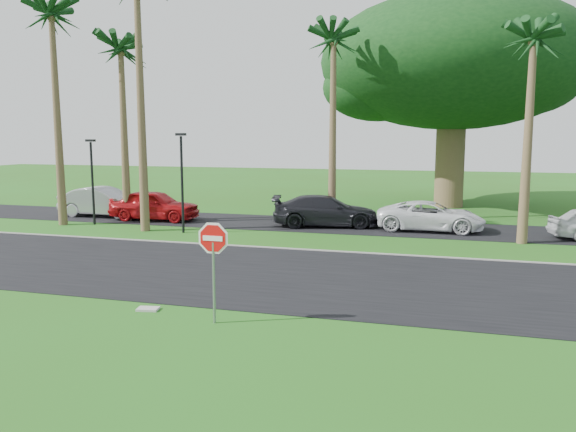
# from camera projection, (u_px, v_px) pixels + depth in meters

# --- Properties ---
(ground) EXTENTS (120.00, 120.00, 0.00)m
(ground) POSITION_uv_depth(u_px,v_px,m) (239.00, 289.00, 16.67)
(ground) COLOR #275314
(ground) RESTS_ON ground
(road) EXTENTS (120.00, 8.00, 0.02)m
(road) POSITION_uv_depth(u_px,v_px,m) (260.00, 273.00, 18.57)
(road) COLOR black
(road) RESTS_ON ground
(parking_strip) EXTENTS (120.00, 5.00, 0.02)m
(parking_strip) POSITION_uv_depth(u_px,v_px,m) (326.00, 225.00, 28.58)
(parking_strip) COLOR black
(parking_strip) RESTS_ON ground
(curb) EXTENTS (120.00, 0.12, 0.06)m
(curb) POSITION_uv_depth(u_px,v_px,m) (293.00, 249.00, 22.43)
(curb) COLOR gray
(curb) RESTS_ON ground
(stop_sign_near) EXTENTS (1.05, 0.07, 2.62)m
(stop_sign_near) POSITION_uv_depth(u_px,v_px,m) (213.00, 252.00, 13.42)
(stop_sign_near) COLOR gray
(stop_sign_near) RESTS_ON ground
(palm_left_far) EXTENTS (5.00, 5.00, 11.50)m
(palm_left_far) POSITION_uv_depth(u_px,v_px,m) (51.00, 19.00, 27.29)
(palm_left_far) COLOR brown
(palm_left_far) RESTS_ON ground
(palm_left_mid) EXTENTS (5.00, 5.00, 10.00)m
(palm_left_mid) POSITION_uv_depth(u_px,v_px,m) (121.00, 54.00, 28.73)
(palm_left_mid) COLOR brown
(palm_left_mid) RESTS_ON ground
(palm_center) EXTENTS (5.00, 5.00, 10.50)m
(palm_center) POSITION_uv_depth(u_px,v_px,m) (334.00, 44.00, 28.70)
(palm_center) COLOR brown
(palm_center) RESTS_ON ground
(palm_right_near) EXTENTS (5.00, 5.00, 9.50)m
(palm_right_near) POSITION_uv_depth(u_px,v_px,m) (534.00, 44.00, 22.61)
(palm_right_near) COLOR brown
(palm_right_near) RESTS_ON ground
(canopy_tree) EXTENTS (16.50, 16.50, 13.12)m
(canopy_tree) POSITION_uv_depth(u_px,v_px,m) (454.00, 64.00, 34.74)
(canopy_tree) COLOR brown
(canopy_tree) RESTS_ON ground
(streetlight_left) EXTENTS (0.45, 0.25, 4.34)m
(streetlight_left) POSITION_uv_depth(u_px,v_px,m) (92.00, 176.00, 28.45)
(streetlight_left) COLOR black
(streetlight_left) RESTS_ON ground
(streetlight_right) EXTENTS (0.45, 0.25, 4.64)m
(streetlight_right) POSITION_uv_depth(u_px,v_px,m) (182.00, 176.00, 26.00)
(streetlight_right) COLOR black
(streetlight_right) RESTS_ON ground
(car_silver) EXTENTS (4.98, 1.75, 1.64)m
(car_silver) POSITION_uv_depth(u_px,v_px,m) (104.00, 202.00, 31.46)
(car_silver) COLOR #9D9FA4
(car_silver) RESTS_ON ground
(car_red) EXTENTS (4.86, 2.14, 1.63)m
(car_red) POSITION_uv_depth(u_px,v_px,m) (154.00, 205.00, 30.09)
(car_red) COLOR #A90E12
(car_red) RESTS_ON ground
(car_dark) EXTENTS (5.66, 3.27, 1.54)m
(car_dark) POSITION_uv_depth(u_px,v_px,m) (326.00, 211.00, 28.07)
(car_dark) COLOR black
(car_dark) RESTS_ON ground
(car_minivan) EXTENTS (5.04, 2.36, 1.40)m
(car_minivan) POSITION_uv_depth(u_px,v_px,m) (431.00, 216.00, 26.79)
(car_minivan) COLOR white
(car_minivan) RESTS_ON ground
(utility_slab) EXTENTS (0.60, 0.44, 0.06)m
(utility_slab) POSITION_uv_depth(u_px,v_px,m) (148.00, 309.00, 14.67)
(utility_slab) COLOR #AAA9A1
(utility_slab) RESTS_ON ground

